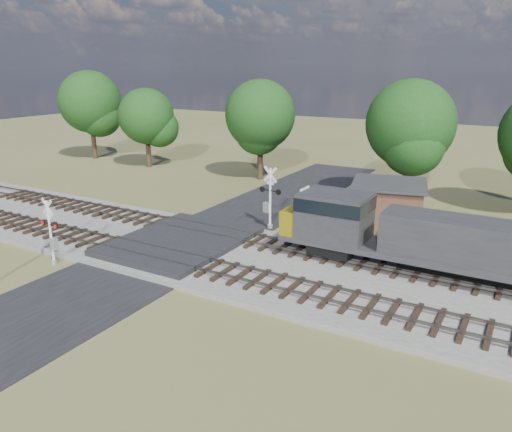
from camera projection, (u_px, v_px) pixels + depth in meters
The scene contains 10 objects.
ground at pixel (175, 250), 30.87m from camera, with size 160.00×160.00×0.00m, color brown.
ballast_bed at pixel (330, 278), 26.48m from camera, with size 140.00×10.00×0.30m, color gray.
road at pixel (175, 250), 30.86m from camera, with size 7.00×60.00×0.08m, color black.
crossing_panel at pixel (180, 243), 31.20m from camera, with size 7.00×9.00×0.62m, color #262628.
track_near at pixel (197, 264), 27.61m from camera, with size 140.00×2.60×0.33m.
track_far at pixel (244, 238), 31.75m from camera, with size 140.00×2.60×0.33m.
crossing_signal_near at pixel (52, 238), 28.17m from camera, with size 1.58×0.36×3.92m.
crossing_signal_far at pixel (269, 203), 34.40m from camera, with size 1.79×0.45×4.46m.
equipment_shed at pixel (388, 206), 34.40m from camera, with size 5.89×5.89×3.34m.
treeline at pixel (426, 122), 40.85m from camera, with size 82.70×11.57×11.48m.
Camera 1 is at (18.73, -22.58, 11.03)m, focal length 35.00 mm.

